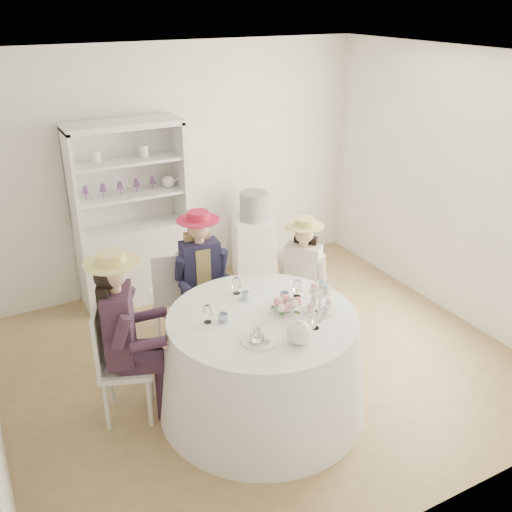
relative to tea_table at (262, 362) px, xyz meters
name	(u,v)px	position (x,y,z in m)	size (l,w,h in m)	color
ground	(261,362)	(0.28, 0.54, -0.43)	(4.50, 4.50, 0.00)	olive
ceiling	(262,58)	(0.28, 0.54, 2.27)	(4.50, 4.50, 0.00)	white
wall_back	(176,169)	(0.28, 2.54, 0.92)	(4.50, 4.50, 0.00)	silver
wall_front	(434,347)	(0.28, -1.46, 0.92)	(4.50, 4.50, 0.00)	silver
wall_right	(458,189)	(2.53, 0.54, 0.92)	(4.50, 4.50, 0.00)	silver
tea_table	(262,362)	(0.00, 0.00, 0.00)	(1.70, 1.70, 0.86)	white
hutch	(133,239)	(-0.34, 2.31, 0.28)	(1.32, 0.83, 1.98)	silver
side_table	(254,248)	(1.07, 2.17, -0.06)	(0.47, 0.47, 0.73)	silver
hatbox	(254,206)	(1.07, 2.17, 0.47)	(0.33, 0.33, 0.33)	black
guest_left	(123,328)	(-0.99, 0.41, 0.39)	(0.60, 0.55, 1.45)	silver
guest_mid	(201,273)	(-0.06, 1.07, 0.35)	(0.50, 0.52, 1.37)	silver
guest_right	(302,274)	(0.81, 0.71, 0.29)	(0.55, 0.53, 1.28)	silver
spare_chair	(171,292)	(-0.28, 1.34, 0.07)	(0.45, 0.45, 0.93)	silver
teacup_a	(223,318)	(-0.30, 0.07, 0.46)	(0.08, 0.08, 0.06)	white
teacup_b	(245,296)	(0.00, 0.30, 0.46)	(0.07, 0.07, 0.06)	white
teacup_c	(284,297)	(0.27, 0.13, 0.46)	(0.08, 0.08, 0.06)	white
flower_bowl	(286,307)	(0.20, 0.00, 0.46)	(0.19, 0.19, 0.05)	white
flower_arrangement	(287,304)	(0.19, -0.05, 0.51)	(0.17, 0.17, 0.06)	pink
table_teapot	(299,332)	(0.06, -0.44, 0.51)	(0.25, 0.18, 0.19)	white
sandwich_plate	(260,339)	(-0.18, -0.29, 0.45)	(0.28, 0.28, 0.06)	white
cupcake_stand	(320,301)	(0.44, -0.13, 0.52)	(0.26, 0.26, 0.24)	white
stemware_set	(263,308)	(0.00, 0.00, 0.51)	(0.89, 0.86, 0.15)	white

